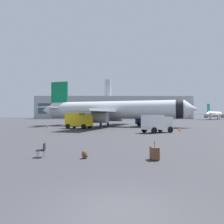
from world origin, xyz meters
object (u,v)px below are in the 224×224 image
(rolling_suitcase, at_px, (155,153))
(safety_cone_mid, at_px, (180,129))
(service_truck, at_px, (78,120))
(fuel_truck, at_px, (149,118))
(gate_chair, at_px, (42,149))
(cargo_van, at_px, (157,123))
(traveller_backpack, at_px, (85,155))
(airplane_at_gate, at_px, (112,110))
(safety_cone_far, at_px, (163,125))
(safety_cone_near, at_px, (48,127))
(safety_cone_outer, at_px, (161,126))
(airplane_taxiing, at_px, (214,114))

(rolling_suitcase, bearing_deg, safety_cone_mid, 67.82)
(service_truck, height_order, fuel_truck, fuel_truck)
(gate_chair, bearing_deg, cargo_van, 57.64)
(fuel_truck, distance_m, traveller_backpack, 36.30)
(airplane_at_gate, bearing_deg, safety_cone_far, -3.33)
(safety_cone_near, relative_size, safety_cone_far, 0.94)
(service_truck, bearing_deg, airplane_at_gate, 46.79)
(cargo_van, relative_size, safety_cone_near, 7.25)
(service_truck, distance_m, cargo_van, 15.77)
(safety_cone_outer, height_order, traveller_backpack, safety_cone_outer)
(airplane_taxiing, height_order, safety_cone_near, airplane_taxiing)
(fuel_truck, xyz_separation_m, cargo_van, (-2.13, -16.84, -0.32))
(safety_cone_near, xyz_separation_m, safety_cone_outer, (22.58, 2.12, -0.01))
(airplane_at_gate, distance_m, safety_cone_near, 14.14)
(service_truck, bearing_deg, fuel_truck, 26.72)
(airplane_taxiing, bearing_deg, rolling_suitcase, -118.32)
(gate_chair, bearing_deg, safety_cone_far, 64.24)
(safety_cone_outer, bearing_deg, service_truck, -168.52)
(service_truck, relative_size, safety_cone_near, 7.95)
(airplane_taxiing, relative_size, traveller_backpack, 48.28)
(traveller_backpack, bearing_deg, fuel_truck, 73.09)
(fuel_truck, bearing_deg, safety_cone_outer, -67.84)
(fuel_truck, relative_size, safety_cone_near, 9.73)
(safety_cone_outer, distance_m, rolling_suitcase, 32.12)
(airplane_taxiing, relative_size, safety_cone_outer, 36.40)
(safety_cone_mid, height_order, traveller_backpack, safety_cone_mid)
(service_truck, relative_size, safety_cone_outer, 8.29)
(airplane_taxiing, xyz_separation_m, safety_cone_far, (-46.32, -69.15, -2.51))
(safety_cone_near, relative_size, safety_cone_mid, 1.06)
(service_truck, bearing_deg, airplane_taxiing, 49.72)
(fuel_truck, relative_size, safety_cone_mid, 10.29)
(service_truck, distance_m, rolling_suitcase, 28.97)
(service_truck, distance_m, safety_cone_near, 6.37)
(service_truck, relative_size, rolling_suitcase, 4.80)
(service_truck, relative_size, gate_chair, 6.14)
(airplane_taxiing, distance_m, safety_cone_outer, 86.24)
(airplane_taxiing, height_order, gate_chair, airplane_taxiing)
(cargo_van, bearing_deg, rolling_suitcase, -103.32)
(safety_cone_far, relative_size, rolling_suitcase, 0.64)
(traveller_backpack, bearing_deg, airplane_at_gate, 86.34)
(airplane_at_gate, height_order, cargo_van, airplane_at_gate)
(safety_cone_near, bearing_deg, service_truck, -11.31)
(safety_cone_near, relative_size, rolling_suitcase, 0.60)
(safety_cone_mid, relative_size, gate_chair, 0.73)
(fuel_truck, height_order, safety_cone_near, fuel_truck)
(airplane_taxiing, relative_size, rolling_suitcase, 21.07)
(safety_cone_far, bearing_deg, safety_cone_mid, -92.62)
(gate_chair, bearing_deg, safety_cone_mid, 52.91)
(cargo_van, distance_m, safety_cone_far, 16.37)
(safety_cone_mid, height_order, rolling_suitcase, rolling_suitcase)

